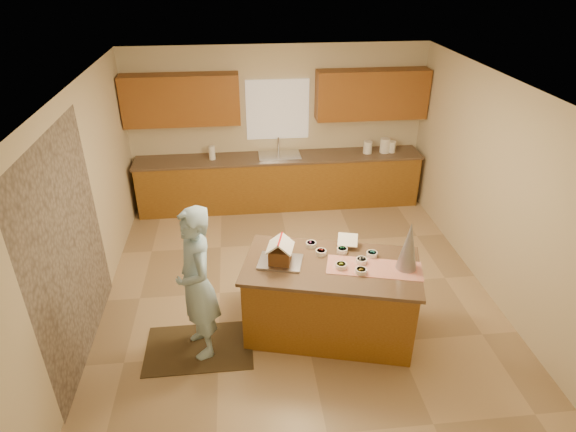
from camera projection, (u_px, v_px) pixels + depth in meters
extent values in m
plane|color=tan|center=(297.00, 288.00, 6.55)|extent=(5.50, 5.50, 0.00)
plane|color=silver|center=(299.00, 86.00, 5.25)|extent=(5.50, 5.50, 0.00)
plane|color=beige|center=(278.00, 126.00, 8.30)|extent=(5.50, 5.50, 0.00)
plane|color=beige|center=(346.00, 368.00, 3.50)|extent=(5.50, 5.50, 0.00)
plane|color=beige|center=(85.00, 209.00, 5.66)|extent=(5.50, 5.50, 0.00)
plane|color=beige|center=(494.00, 188.00, 6.14)|extent=(5.50, 5.50, 0.00)
plane|color=gray|center=(69.00, 253.00, 5.01)|extent=(0.00, 2.50, 2.50)
cube|color=white|center=(278.00, 110.00, 8.13)|extent=(1.05, 0.03, 1.00)
cube|color=brown|center=(280.00, 182.00, 8.47)|extent=(4.80, 0.60, 0.88)
cube|color=brown|center=(279.00, 158.00, 8.25)|extent=(4.85, 0.63, 0.04)
cube|color=brown|center=(181.00, 100.00, 7.73)|extent=(1.85, 0.35, 0.80)
cube|color=brown|center=(372.00, 94.00, 8.03)|extent=(1.85, 0.35, 0.80)
cube|color=silver|center=(279.00, 158.00, 8.26)|extent=(0.70, 0.45, 0.12)
cylinder|color=silver|center=(278.00, 145.00, 8.33)|extent=(0.03, 0.03, 0.28)
cube|color=brown|center=(330.00, 300.00, 5.60)|extent=(2.03, 1.37, 0.91)
cube|color=brown|center=(332.00, 266.00, 5.38)|extent=(2.13, 1.47, 0.04)
cube|color=red|center=(374.00, 268.00, 5.30)|extent=(1.09, 0.62, 0.01)
cube|color=silver|center=(280.00, 262.00, 5.39)|extent=(0.55, 0.46, 0.03)
cube|color=white|center=(348.00, 240.00, 5.64)|extent=(0.26, 0.23, 0.10)
cone|color=silver|center=(409.00, 246.00, 5.17)|extent=(0.28, 0.28, 0.57)
cube|color=black|center=(199.00, 348.00, 5.56)|extent=(1.21, 0.79, 0.01)
imported|color=#9EC8E1|center=(197.00, 284.00, 5.13)|extent=(0.61, 0.75, 1.78)
cylinder|color=white|center=(368.00, 147.00, 8.34)|extent=(0.15, 0.15, 0.21)
cylinder|color=white|center=(385.00, 145.00, 8.36)|extent=(0.17, 0.17, 0.25)
cylinder|color=white|center=(392.00, 147.00, 8.38)|extent=(0.13, 0.13, 0.19)
cylinder|color=white|center=(212.00, 153.00, 8.08)|extent=(0.10, 0.10, 0.23)
cube|color=brown|center=(280.00, 255.00, 5.34)|extent=(0.28, 0.30, 0.16)
cube|color=white|center=(274.00, 243.00, 5.28)|extent=(0.22, 0.32, 0.13)
cube|color=white|center=(286.00, 244.00, 5.27)|extent=(0.22, 0.32, 0.13)
cylinder|color=red|center=(280.00, 239.00, 5.25)|extent=(0.09, 0.28, 0.02)
cylinder|color=#8C2E7C|center=(311.00, 244.00, 5.68)|extent=(0.12, 0.12, 0.06)
cylinder|color=#CFFF28|center=(341.00, 266.00, 5.29)|extent=(0.12, 0.12, 0.06)
cylinder|color=red|center=(321.00, 252.00, 5.53)|extent=(0.12, 0.12, 0.06)
cylinder|color=gold|center=(361.00, 271.00, 5.20)|extent=(0.12, 0.12, 0.06)
cylinder|color=#229659|center=(342.00, 250.00, 5.56)|extent=(0.12, 0.12, 0.06)
cylinder|color=#31B7B8|center=(372.00, 254.00, 5.49)|extent=(0.12, 0.12, 0.06)
cylinder|color=silver|center=(361.00, 261.00, 5.38)|extent=(0.12, 0.12, 0.06)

